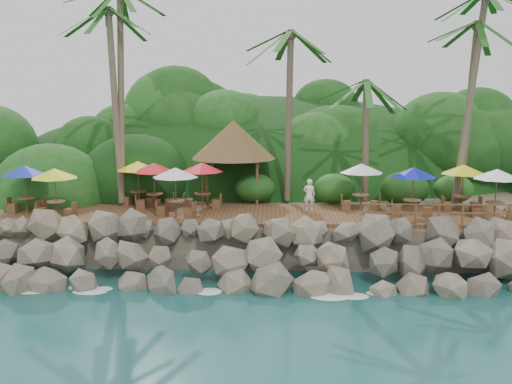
{
  "coord_description": "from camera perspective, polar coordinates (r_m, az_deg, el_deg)",
  "views": [
    {
      "loc": [
        1.03,
        -23.48,
        8.44
      ],
      "look_at": [
        0.0,
        6.0,
        3.4
      ],
      "focal_mm": 40.83,
      "sensor_mm": 36.0,
      "label": 1
    }
  ],
  "objects": [
    {
      "name": "land_base",
      "position": [
        40.18,
        0.5,
        -0.9
      ],
      "size": [
        32.0,
        25.2,
        2.1
      ],
      "primitive_type": "cube",
      "color": "gray",
      "rests_on": "ground"
    },
    {
      "name": "palms",
      "position": [
        32.66,
        4.77,
        16.42
      ],
      "size": [
        25.42,
        7.41,
        13.25
      ],
      "color": "brown",
      "rests_on": "ground"
    },
    {
      "name": "palapa",
      "position": [
        33.45,
        -2.23,
        5.14
      ],
      "size": [
        4.84,
        4.84,
        4.6
      ],
      "color": "brown",
      "rests_on": "ground"
    },
    {
      "name": "foam_line",
      "position": [
        25.25,
        -0.46,
        -9.76
      ],
      "size": [
        25.2,
        0.8,
        0.06
      ],
      "color": "white",
      "rests_on": "ground"
    },
    {
      "name": "jungle_foliage",
      "position": [
        39.41,
        0.46,
        -2.67
      ],
      "size": [
        44.0,
        16.0,
        12.0
      ],
      "primitive_type": null,
      "color": "#143811",
      "rests_on": "ground"
    },
    {
      "name": "seawall",
      "position": [
        26.52,
        -0.3,
        -6.26
      ],
      "size": [
        29.0,
        4.0,
        2.3
      ],
      "primitive_type": null,
      "color": "gray",
      "rests_on": "ground"
    },
    {
      "name": "railing",
      "position": [
        28.74,
        17.5,
        -1.86
      ],
      "size": [
        7.2,
        0.1,
        1.0
      ],
      "color": "brown",
      "rests_on": "terrace"
    },
    {
      "name": "ground",
      "position": [
        24.97,
        -0.49,
        -10.06
      ],
      "size": [
        140.0,
        140.0,
        0.0
      ],
      "primitive_type": "plane",
      "color": "#19514F",
      "rests_on": "ground"
    },
    {
      "name": "jungle_hill",
      "position": [
        47.75,
        0.73,
        -0.49
      ],
      "size": [
        44.8,
        28.0,
        15.4
      ],
      "primitive_type": "ellipsoid",
      "color": "#143811",
      "rests_on": "ground"
    },
    {
      "name": "dining_clusters",
      "position": [
        29.86,
        -0.87,
        1.85
      ],
      "size": [
        25.89,
        5.43,
        2.48
      ],
      "color": "brown",
      "rests_on": "terrace"
    },
    {
      "name": "waiter",
      "position": [
        30.62,
        5.23,
        -0.29
      ],
      "size": [
        0.65,
        0.45,
        1.7
      ],
      "primitive_type": "imported",
      "rotation": [
        0.0,
        0.0,
        3.07
      ],
      "color": "white",
      "rests_on": "terrace"
    },
    {
      "name": "terrace",
      "position": [
        30.15,
        0.0,
        -2.25
      ],
      "size": [
        26.0,
        5.0,
        0.2
      ],
      "primitive_type": "cube",
      "color": "brown",
      "rests_on": "land_base"
    }
  ]
}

